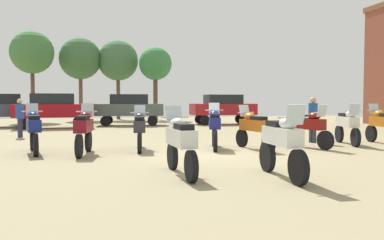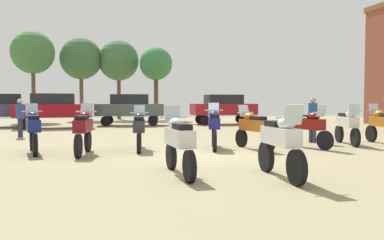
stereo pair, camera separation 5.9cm
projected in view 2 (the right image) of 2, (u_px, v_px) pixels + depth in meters
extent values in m
cube|color=gray|center=(208.00, 152.00, 12.25)|extent=(44.00, 52.00, 0.02)
cylinder|color=black|center=(171.00, 156.00, 9.10)|extent=(0.14, 0.64, 0.63)
cylinder|color=black|center=(189.00, 166.00, 7.62)|extent=(0.14, 0.64, 0.63)
cube|color=silver|center=(179.00, 137.00, 8.33)|extent=(0.41, 1.33, 0.36)
ellipsoid|color=silver|center=(176.00, 123.00, 8.60)|extent=(0.34, 0.49, 0.24)
cube|color=black|center=(182.00, 127.00, 8.10)|extent=(0.32, 0.57, 0.12)
cube|color=silver|center=(172.00, 114.00, 8.91)|extent=(0.37, 0.17, 0.39)
cylinder|color=#B7B7BC|center=(174.00, 117.00, 8.82)|extent=(0.62, 0.06, 0.04)
cylinder|color=black|center=(88.00, 141.00, 12.31)|extent=(0.23, 0.68, 0.67)
cylinder|color=black|center=(78.00, 146.00, 10.83)|extent=(0.23, 0.68, 0.67)
cube|color=maroon|center=(83.00, 126.00, 11.54)|extent=(0.56, 1.30, 0.36)
ellipsoid|color=maroon|center=(85.00, 116.00, 11.81)|extent=(0.39, 0.53, 0.24)
cube|color=black|center=(82.00, 118.00, 11.31)|extent=(0.39, 0.60, 0.12)
cube|color=silver|center=(87.00, 110.00, 12.12)|extent=(0.38, 0.21, 0.39)
cylinder|color=#B7B7BC|center=(86.00, 112.00, 12.03)|extent=(0.62, 0.14, 0.04)
cylinder|color=black|center=(32.00, 140.00, 12.67)|extent=(0.24, 0.68, 0.67)
cylinder|color=black|center=(35.00, 145.00, 11.19)|extent=(0.24, 0.68, 0.67)
cube|color=navy|center=(33.00, 125.00, 11.91)|extent=(0.61, 1.43, 0.36)
ellipsoid|color=navy|center=(32.00, 116.00, 12.18)|extent=(0.40, 0.53, 0.24)
cube|color=black|center=(33.00, 118.00, 11.68)|extent=(0.40, 0.61, 0.12)
cube|color=silver|center=(32.00, 109.00, 12.48)|extent=(0.38, 0.22, 0.39)
cylinder|color=#B7B7BC|center=(32.00, 111.00, 12.39)|extent=(0.62, 0.15, 0.04)
cylinder|color=black|center=(140.00, 139.00, 13.40)|extent=(0.20, 0.61, 0.60)
cylinder|color=black|center=(139.00, 143.00, 11.87)|extent=(0.20, 0.61, 0.60)
cube|color=#2A2B32|center=(139.00, 126.00, 12.61)|extent=(0.53, 1.34, 0.36)
ellipsoid|color=#2A2B32|center=(139.00, 117.00, 12.89)|extent=(0.38, 0.52, 0.24)
cube|color=black|center=(139.00, 119.00, 12.37)|extent=(0.37, 0.59, 0.12)
cube|color=silver|center=(139.00, 111.00, 13.20)|extent=(0.38, 0.20, 0.39)
cylinder|color=#B7B7BC|center=(139.00, 113.00, 13.11)|extent=(0.62, 0.12, 0.04)
cylinder|color=black|center=(241.00, 138.00, 13.52)|extent=(0.23, 0.62, 0.61)
cylinder|color=black|center=(268.00, 142.00, 12.11)|extent=(0.23, 0.62, 0.61)
cube|color=#C06118|center=(254.00, 125.00, 12.79)|extent=(0.59, 1.36, 0.36)
ellipsoid|color=#C06118|center=(249.00, 116.00, 13.05)|extent=(0.40, 0.53, 0.24)
cube|color=black|center=(258.00, 118.00, 12.57)|extent=(0.40, 0.60, 0.12)
cube|color=silver|center=(244.00, 111.00, 13.34)|extent=(0.38, 0.21, 0.39)
cylinder|color=#B7B7BC|center=(245.00, 113.00, 13.25)|extent=(0.62, 0.15, 0.04)
cylinder|color=black|center=(297.00, 168.00, 7.33)|extent=(0.15, 0.69, 0.68)
cylinder|color=black|center=(266.00, 156.00, 8.80)|extent=(0.15, 0.69, 0.68)
cube|color=silver|center=(280.00, 136.00, 8.04)|extent=(0.43, 1.30, 0.36)
ellipsoid|color=silver|center=(286.00, 123.00, 7.75)|extent=(0.34, 0.50, 0.24)
cube|color=black|center=(276.00, 124.00, 8.25)|extent=(0.33, 0.57, 0.12)
cube|color=silver|center=(294.00, 115.00, 7.42)|extent=(0.37, 0.17, 0.39)
cylinder|color=#B7B7BC|center=(291.00, 118.00, 7.52)|extent=(0.62, 0.07, 0.04)
cylinder|color=black|center=(355.00, 138.00, 13.51)|extent=(0.28, 0.66, 0.65)
cylinder|color=black|center=(339.00, 134.00, 15.05)|extent=(0.28, 0.66, 0.65)
cube|color=silver|center=(347.00, 122.00, 14.25)|extent=(0.68, 1.35, 0.36)
ellipsoid|color=silver|center=(350.00, 114.00, 13.95)|extent=(0.43, 0.55, 0.24)
cube|color=black|center=(345.00, 115.00, 14.47)|extent=(0.43, 0.62, 0.12)
cube|color=silver|center=(354.00, 109.00, 13.61)|extent=(0.39, 0.24, 0.39)
cylinder|color=#B7B7BC|center=(353.00, 111.00, 13.71)|extent=(0.61, 0.19, 0.04)
cylinder|color=black|center=(214.00, 136.00, 13.75)|extent=(0.30, 0.69, 0.68)
cylinder|color=black|center=(215.00, 141.00, 12.27)|extent=(0.30, 0.69, 0.68)
cube|color=navy|center=(214.00, 123.00, 12.99)|extent=(0.69, 1.32, 0.36)
ellipsoid|color=navy|center=(214.00, 114.00, 13.26)|extent=(0.44, 0.55, 0.24)
cube|color=black|center=(214.00, 116.00, 12.75)|extent=(0.44, 0.62, 0.12)
cube|color=silver|center=(214.00, 108.00, 13.56)|extent=(0.39, 0.24, 0.39)
cylinder|color=#B7B7BC|center=(214.00, 110.00, 13.47)|extent=(0.61, 0.20, 0.04)
cylinder|color=black|center=(371.00, 134.00, 15.19)|extent=(0.21, 0.65, 0.64)
cube|color=orange|center=(384.00, 122.00, 14.38)|extent=(0.54, 1.37, 0.36)
ellipsoid|color=orange|center=(379.00, 114.00, 14.67)|extent=(0.38, 0.52, 0.24)
cube|color=silver|center=(374.00, 109.00, 14.99)|extent=(0.38, 0.20, 0.39)
cylinder|color=#B7B7BC|center=(375.00, 110.00, 14.89)|extent=(0.62, 0.12, 0.04)
cylinder|color=black|center=(325.00, 140.00, 12.69)|extent=(0.29, 0.63, 0.62)
cylinder|color=black|center=(291.00, 137.00, 14.01)|extent=(0.29, 0.63, 0.62)
cube|color=maroon|center=(307.00, 124.00, 13.33)|extent=(0.71, 1.35, 0.36)
ellipsoid|color=maroon|center=(314.00, 116.00, 13.06)|extent=(0.44, 0.55, 0.24)
cube|color=black|center=(302.00, 117.00, 13.51)|extent=(0.44, 0.62, 0.12)
cube|color=silver|center=(322.00, 111.00, 12.77)|extent=(0.39, 0.25, 0.39)
cylinder|color=#B7B7BC|center=(319.00, 112.00, 12.86)|extent=(0.61, 0.21, 0.04)
cylinder|color=black|center=(25.00, 124.00, 21.83)|extent=(0.65, 0.27, 0.64)
cylinder|color=black|center=(27.00, 122.00, 23.19)|extent=(0.65, 0.27, 0.64)
cylinder|color=black|center=(80.00, 123.00, 22.75)|extent=(0.65, 0.27, 0.64)
cylinder|color=black|center=(79.00, 122.00, 24.12)|extent=(0.65, 0.27, 0.64)
cube|color=maroon|center=(53.00, 111.00, 22.94)|extent=(4.42, 2.12, 0.75)
cube|color=black|center=(53.00, 99.00, 22.91)|extent=(2.48, 1.76, 0.61)
cylinder|color=black|center=(27.00, 122.00, 23.87)|extent=(0.67, 0.34, 0.64)
cylinder|color=black|center=(26.00, 121.00, 25.17)|extent=(0.67, 0.34, 0.64)
cube|color=#42435B|center=(0.00, 110.00, 23.86)|extent=(4.57, 2.60, 0.75)
cylinder|color=black|center=(106.00, 121.00, 24.63)|extent=(0.67, 0.31, 0.64)
cylinder|color=black|center=(108.00, 120.00, 26.06)|extent=(0.67, 0.31, 0.64)
cylinder|color=black|center=(153.00, 121.00, 24.92)|extent=(0.67, 0.31, 0.64)
cylinder|color=black|center=(153.00, 120.00, 26.35)|extent=(0.67, 0.31, 0.64)
cube|color=#485350|center=(130.00, 110.00, 25.46)|extent=(4.51, 2.40, 0.75)
cube|color=black|center=(130.00, 99.00, 25.42)|extent=(2.57, 1.91, 0.61)
cylinder|color=black|center=(205.00, 120.00, 25.81)|extent=(0.64, 0.23, 0.64)
cylinder|color=black|center=(200.00, 119.00, 27.21)|extent=(0.64, 0.23, 0.64)
cylinder|color=black|center=(247.00, 120.00, 26.48)|extent=(0.64, 0.23, 0.64)
cylinder|color=black|center=(240.00, 119.00, 27.88)|extent=(0.64, 0.23, 0.64)
cube|color=maroon|center=(223.00, 109.00, 26.81)|extent=(4.33, 1.87, 0.75)
cube|color=black|center=(223.00, 99.00, 26.78)|extent=(2.39, 1.62, 0.61)
cylinder|color=#323745|center=(314.00, 132.00, 14.84)|extent=(0.14, 0.14, 0.84)
cylinder|color=#323745|center=(311.00, 132.00, 14.98)|extent=(0.14, 0.14, 0.84)
cylinder|color=#204E94|center=(313.00, 112.00, 14.87)|extent=(0.43, 0.43, 0.66)
sphere|color=tan|center=(313.00, 100.00, 14.85)|extent=(0.23, 0.23, 0.23)
cylinder|color=#2C2847|center=(19.00, 128.00, 17.05)|extent=(0.14, 0.14, 0.81)
cylinder|color=#2C2847|center=(21.00, 128.00, 17.22)|extent=(0.14, 0.14, 0.81)
cylinder|color=navy|center=(20.00, 111.00, 17.10)|extent=(0.41, 0.41, 0.64)
sphere|color=tan|center=(20.00, 101.00, 17.08)|extent=(0.22, 0.22, 0.22)
cylinder|color=brown|center=(156.00, 95.00, 33.25)|extent=(0.37, 0.37, 4.09)
sphere|color=#388144|center=(156.00, 64.00, 33.12)|extent=(2.75, 2.75, 2.75)
cylinder|color=brown|center=(81.00, 94.00, 33.16)|extent=(0.31, 0.31, 4.34)
sphere|color=#3F6A3E|center=(81.00, 59.00, 33.01)|extent=(3.47, 3.47, 3.47)
cylinder|color=brown|center=(119.00, 94.00, 33.97)|extent=(0.31, 0.31, 4.27)
sphere|color=#427044|center=(119.00, 61.00, 33.83)|extent=(3.44, 3.44, 3.44)
cylinder|color=brown|center=(34.00, 92.00, 30.66)|extent=(0.30, 0.30, 4.59)
sphere|color=#42783E|center=(33.00, 52.00, 30.51)|extent=(3.29, 3.29, 3.29)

